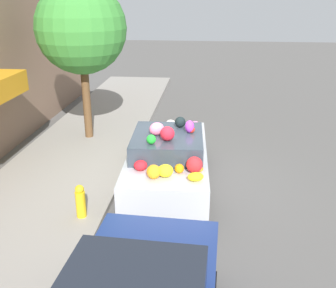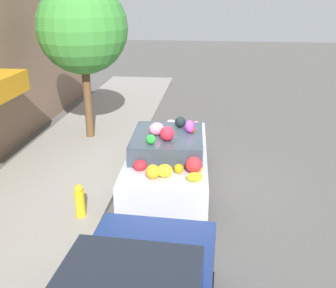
{
  "view_description": "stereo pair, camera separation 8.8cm",
  "coord_description": "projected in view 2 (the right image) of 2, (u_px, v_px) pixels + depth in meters",
  "views": [
    {
      "loc": [
        -8.48,
        -0.92,
        4.37
      ],
      "look_at": [
        0.0,
        -0.04,
        1.06
      ],
      "focal_mm": 42.0,
      "sensor_mm": 36.0,
      "label": 1
    },
    {
      "loc": [
        -8.47,
        -1.01,
        4.37
      ],
      "look_at": [
        0.0,
        -0.04,
        1.06
      ],
      "focal_mm": 42.0,
      "sensor_mm": 36.0,
      "label": 2
    }
  ],
  "objects": [
    {
      "name": "art_car",
      "position": [
        168.0,
        157.0,
        9.23
      ],
      "size": [
        4.19,
        1.99,
        1.67
      ],
      "rotation": [
        0.0,
        0.0,
        0.05
      ],
      "color": "#B7BABF",
      "rests_on": "ground"
    },
    {
      "name": "fire_hydrant",
      "position": [
        80.0,
        201.0,
        7.84
      ],
      "size": [
        0.2,
        0.2,
        0.7
      ],
      "color": "gold",
      "rests_on": "sidewalk_curb"
    },
    {
      "name": "ground_plane",
      "position": [
        167.0,
        185.0,
        9.53
      ],
      "size": [
        60.0,
        60.0,
        0.0
      ],
      "primitive_type": "plane",
      "color": "#565451"
    },
    {
      "name": "street_tree",
      "position": [
        82.0,
        29.0,
        11.17
      ],
      "size": [
        2.6,
        2.6,
        4.57
      ],
      "color": "brown",
      "rests_on": "sidewalk_curb"
    },
    {
      "name": "sidewalk_curb",
      "position": [
        59.0,
        177.0,
        9.8
      ],
      "size": [
        24.0,
        3.2,
        0.13
      ],
      "color": "gray",
      "rests_on": "ground"
    }
  ]
}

